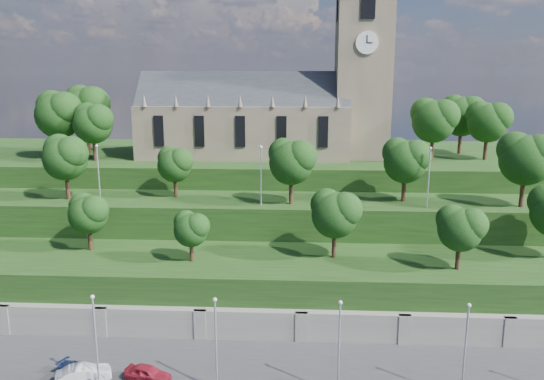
# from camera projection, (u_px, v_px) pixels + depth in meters

# --- Properties ---
(promenade) EXTENTS (160.00, 12.00, 2.00)m
(promenade) POSITION_uv_depth(u_px,v_px,m) (245.00, 378.00, 47.66)
(promenade) COLOR #2D2D30
(promenade) RESTS_ON ground
(retaining_wall) EXTENTS (160.00, 2.10, 5.00)m
(retaining_wall) POSITION_uv_depth(u_px,v_px,m) (251.00, 331.00, 53.15)
(retaining_wall) COLOR slate
(retaining_wall) RESTS_ON ground
(embankment_lower) EXTENTS (160.00, 12.00, 8.00)m
(embankment_lower) POSITION_uv_depth(u_px,v_px,m) (256.00, 293.00, 58.70)
(embankment_lower) COLOR #183511
(embankment_lower) RESTS_ON ground
(embankment_upper) EXTENTS (160.00, 10.00, 12.00)m
(embankment_upper) POSITION_uv_depth(u_px,v_px,m) (263.00, 244.00, 68.99)
(embankment_upper) COLOR #183511
(embankment_upper) RESTS_ON ground
(hilltop) EXTENTS (160.00, 32.00, 15.00)m
(hilltop) POSITION_uv_depth(u_px,v_px,m) (272.00, 196.00, 89.13)
(hilltop) COLOR #183511
(hilltop) RESTS_ON ground
(church) EXTENTS (38.60, 12.35, 27.60)m
(church) POSITION_uv_depth(u_px,v_px,m) (275.00, 108.00, 81.90)
(church) COLOR #705F4E
(church) RESTS_ON hilltop
(trees_lower) EXTENTS (68.90, 8.98, 8.10)m
(trees_lower) POSITION_uv_depth(u_px,v_px,m) (330.00, 216.00, 56.85)
(trees_lower) COLOR black
(trees_lower) RESTS_ON embankment_lower
(trees_upper) EXTENTS (62.81, 8.23, 9.03)m
(trees_upper) POSITION_uv_depth(u_px,v_px,m) (314.00, 158.00, 65.09)
(trees_upper) COLOR black
(trees_upper) RESTS_ON embankment_upper
(trees_hilltop) EXTENTS (71.37, 16.03, 10.95)m
(trees_hilltop) POSITION_uv_depth(u_px,v_px,m) (242.00, 114.00, 81.14)
(trees_hilltop) COLOR black
(trees_hilltop) RESTS_ON hilltop
(lamp_posts_promenade) EXTENTS (60.36, 0.36, 8.32)m
(lamp_posts_promenade) POSITION_uv_depth(u_px,v_px,m) (216.00, 338.00, 43.09)
(lamp_posts_promenade) COLOR #B2B2B7
(lamp_posts_promenade) RESTS_ON promenade
(lamp_posts_upper) EXTENTS (40.36, 0.36, 7.36)m
(lamp_posts_upper) POSITION_uv_depth(u_px,v_px,m) (261.00, 171.00, 63.82)
(lamp_posts_upper) COLOR #B2B2B7
(lamp_posts_upper) RESTS_ON embankment_upper
(car_left) EXTENTS (4.40, 2.74, 1.40)m
(car_left) POSITION_uv_depth(u_px,v_px,m) (148.00, 373.00, 45.37)
(car_left) COLOR maroon
(car_left) RESTS_ON promenade
(car_middle) EXTENTS (4.79, 3.22, 1.49)m
(car_middle) POSITION_uv_depth(u_px,v_px,m) (83.00, 374.00, 45.24)
(car_middle) COLOR #B1B1B6
(car_middle) RESTS_ON promenade
(car_right) EXTENTS (4.43, 3.15, 1.19)m
(car_right) POSITION_uv_depth(u_px,v_px,m) (79.00, 371.00, 45.94)
(car_right) COLOR navy
(car_right) RESTS_ON promenade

